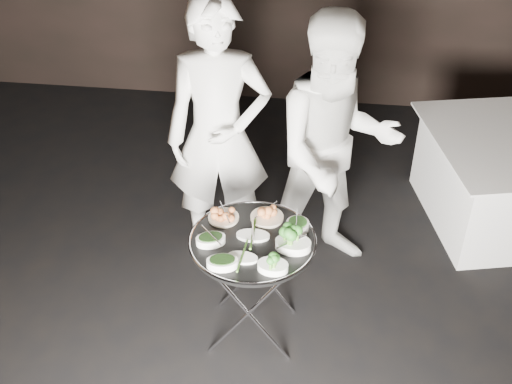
# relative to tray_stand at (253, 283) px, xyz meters

# --- Properties ---
(tray_stand) EXTENTS (0.49, 0.41, 0.72)m
(tray_stand) POSITION_rel_tray_stand_xyz_m (0.00, 0.00, 0.00)
(tray_stand) COLOR silver
(tray_stand) RESTS_ON floor
(serving_tray) EXTENTS (0.71, 0.71, 0.04)m
(serving_tray) POSITION_rel_tray_stand_xyz_m (0.00, 0.00, 0.32)
(serving_tray) COLOR black
(serving_tray) RESTS_ON tray_stand
(potato_plate_a) EXTENTS (0.19, 0.19, 0.06)m
(potato_plate_a) POSITION_rel_tray_stand_xyz_m (-0.19, 0.16, 0.36)
(potato_plate_a) COLOR beige
(potato_plate_a) RESTS_ON serving_tray
(potato_plate_b) EXTENTS (0.19, 0.19, 0.07)m
(potato_plate_b) POSITION_rel_tray_stand_xyz_m (0.06, 0.20, 0.36)
(potato_plate_b) COLOR beige
(potato_plate_b) RESTS_ON serving_tray
(greens_bowl) EXTENTS (0.13, 0.13, 0.08)m
(greens_bowl) POSITION_rel_tray_stand_xyz_m (0.24, 0.12, 0.37)
(greens_bowl) COLOR white
(greens_bowl) RESTS_ON serving_tray
(asparagus_plate_a) EXTENTS (0.19, 0.11, 0.04)m
(asparagus_plate_a) POSITION_rel_tray_stand_xyz_m (-0.00, 0.02, 0.35)
(asparagus_plate_a) COLOR white
(asparagus_plate_a) RESTS_ON serving_tray
(asparagus_plate_b) EXTENTS (0.17, 0.10, 0.03)m
(asparagus_plate_b) POSITION_rel_tray_stand_xyz_m (-0.03, -0.16, 0.35)
(asparagus_plate_b) COLOR white
(asparagus_plate_b) RESTS_ON serving_tray
(spinach_bowl_a) EXTENTS (0.19, 0.16, 0.07)m
(spinach_bowl_a) POSITION_rel_tray_stand_xyz_m (-0.22, -0.06, 0.36)
(spinach_bowl_a) COLOR white
(spinach_bowl_a) RESTS_ON serving_tray
(spinach_bowl_b) EXTENTS (0.18, 0.14, 0.07)m
(spinach_bowl_b) POSITION_rel_tray_stand_xyz_m (-0.13, -0.23, 0.36)
(spinach_bowl_b) COLOR white
(spinach_bowl_b) RESTS_ON serving_tray
(broccoli_bowl_a) EXTENTS (0.20, 0.15, 0.08)m
(broccoli_bowl_a) POSITION_rel_tray_stand_xyz_m (0.23, -0.04, 0.37)
(broccoli_bowl_a) COLOR white
(broccoli_bowl_a) RESTS_ON serving_tray
(broccoli_bowl_b) EXTENTS (0.17, 0.13, 0.07)m
(broccoli_bowl_b) POSITION_rel_tray_stand_xyz_m (0.14, -0.22, 0.36)
(broccoli_bowl_b) COLOR white
(broccoli_bowl_b) RESTS_ON serving_tray
(serving_utensils) EXTENTS (0.59, 0.42, 0.01)m
(serving_utensils) POSITION_rel_tray_stand_xyz_m (0.02, 0.07, 0.38)
(serving_utensils) COLOR silver
(serving_utensils) RESTS_ON serving_tray
(waiter_left) EXTENTS (0.73, 0.54, 1.83)m
(waiter_left) POSITION_rel_tray_stand_xyz_m (-0.32, 0.76, 0.51)
(waiter_left) COLOR white
(waiter_left) RESTS_ON floor
(waiter_right) EXTENTS (1.03, 0.90, 1.77)m
(waiter_right) POSITION_rel_tray_stand_xyz_m (0.42, 0.74, 0.48)
(waiter_right) COLOR white
(waiter_right) RESTS_ON floor
(dining_table) EXTENTS (1.22, 1.22, 0.69)m
(dining_table) POSITION_rel_tray_stand_xyz_m (1.71, 1.36, -0.05)
(dining_table) COLOR white
(dining_table) RESTS_ON floor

